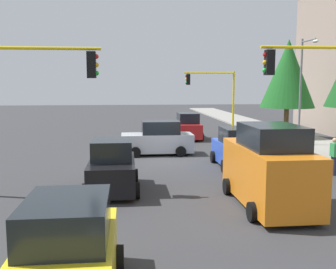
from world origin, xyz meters
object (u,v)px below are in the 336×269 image
object	(u,v)px
car_black	(112,168)
delivery_van_orange	(269,169)
street_lamp_curbside	(303,80)
car_red	(187,127)
traffic_signal_near_right	(27,89)
car_blue	(237,149)
tree_roadside_mid	(288,74)
traffic_signal_far_left	(213,88)
traffic_signal_near_left	(326,87)
car_yellow	(67,259)
pedestrian_crossing	(334,155)
car_silver	(158,139)

from	to	relation	value
car_black	delivery_van_orange	bearing A→B (deg)	64.78
street_lamp_curbside	car_red	world-z (taller)	street_lamp_curbside
traffic_signal_near_right	car_blue	world-z (taller)	traffic_signal_near_right
tree_roadside_mid	traffic_signal_near_right	bearing A→B (deg)	-48.23
traffic_signal_far_left	car_blue	bearing A→B (deg)	-8.17
traffic_signal_near_right	traffic_signal_far_left	distance (m)	22.97
traffic_signal_far_left	car_black	bearing A→B (deg)	-22.77
traffic_signal_far_left	car_black	distance (m)	21.68
tree_roadside_mid	car_red	size ratio (longest dim) A/B	1.87
traffic_signal_near_right	car_blue	xyz separation A→B (m)	(-3.99, 9.00, -3.02)
traffic_signal_near_left	street_lamp_curbside	xyz separation A→B (m)	(-9.61, 3.51, 0.35)
traffic_signal_far_left	car_yellow	bearing A→B (deg)	-17.71
car_black	pedestrian_crossing	xyz separation A→B (m)	(-1.64, 9.87, 0.01)
car_black	tree_roadside_mid	bearing A→B (deg)	137.45
traffic_signal_far_left	car_blue	distance (m)	16.42
street_lamp_curbside	car_silver	xyz separation A→B (m)	(1.61, -9.50, -3.45)
traffic_signal_far_left	car_yellow	xyz separation A→B (m)	(27.76, -8.87, -2.85)
car_yellow	car_black	xyz separation A→B (m)	(-7.94, 0.55, -0.00)
tree_roadside_mid	car_blue	world-z (taller)	tree_roadside_mid
traffic_signal_far_left	car_yellow	size ratio (longest dim) A/B	1.30
traffic_signal_near_right	tree_roadside_mid	size ratio (longest dim) A/B	0.74
traffic_signal_near_right	tree_roadside_mid	bearing A→B (deg)	131.77
car_yellow	pedestrian_crossing	distance (m)	14.15
traffic_signal_near_right	tree_roadside_mid	world-z (taller)	tree_roadside_mid
tree_roadside_mid	delivery_van_orange	size ratio (longest dim) A/B	1.55
traffic_signal_near_left	delivery_van_orange	size ratio (longest dim) A/B	1.18
street_lamp_curbside	delivery_van_orange	xyz separation A→B (m)	(11.92, -6.60, -3.07)
traffic_signal_far_left	street_lamp_curbside	distance (m)	11.00
tree_roadside_mid	pedestrian_crossing	distance (m)	13.12
traffic_signal_near_left	pedestrian_crossing	distance (m)	3.88
delivery_van_orange	car_red	size ratio (longest dim) A/B	1.21
traffic_signal_far_left	car_red	bearing A→B (deg)	-29.82
pedestrian_crossing	traffic_signal_near_left	bearing A→B (deg)	-39.43
car_yellow	car_black	world-z (taller)	same
traffic_signal_near_left	car_red	world-z (taller)	traffic_signal_near_left
traffic_signal_near_right	car_blue	bearing A→B (deg)	113.91
traffic_signal_far_left	car_yellow	world-z (taller)	traffic_signal_far_left
traffic_signal_far_left	traffic_signal_near_left	size ratio (longest dim) A/B	0.93
traffic_signal_far_left	pedestrian_crossing	world-z (taller)	traffic_signal_far_left
traffic_signal_near_left	car_red	xyz separation A→B (m)	(-14.46, -3.23, -3.10)
traffic_signal_near_left	tree_roadside_mid	size ratio (longest dim) A/B	0.76
traffic_signal_near_right	car_black	distance (m)	4.25
car_silver	pedestrian_crossing	distance (m)	9.71
car_silver	car_red	distance (m)	7.03
traffic_signal_near_left	delivery_van_orange	bearing A→B (deg)	-53.30
car_silver	car_yellow	world-z (taller)	same
car_black	traffic_signal_near_left	bearing A→B (deg)	88.78
traffic_signal_near_right	car_silver	bearing A→B (deg)	146.11
car_yellow	car_black	bearing A→B (deg)	176.05
tree_roadside_mid	traffic_signal_near_left	bearing A→B (deg)	-17.10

